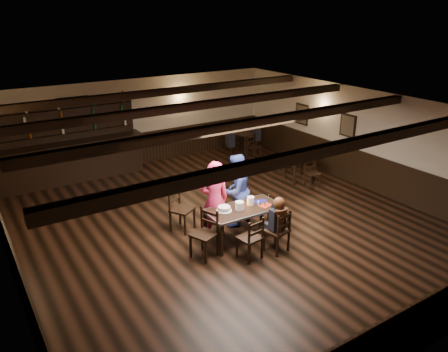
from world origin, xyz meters
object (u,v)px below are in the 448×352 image
cake (224,209)px  chair_near_right (280,229)px  chair_near_left (253,236)px  woman_pink (214,199)px  man_blue (235,190)px  bar_counter (68,156)px  dining_table (243,211)px

cake → chair_near_right: bearing=-51.3°
chair_near_left → cake: size_ratio=2.81×
woman_pink → man_blue: (0.68, 0.21, -0.02)m
chair_near_left → cake: bearing=97.1°
man_blue → bar_counter: 5.50m
man_blue → cake: man_blue is taller
chair_near_left → man_blue: man_blue is taller
chair_near_right → man_blue: bearing=92.5°
chair_near_left → bar_counter: size_ratio=0.21×
bar_counter → woman_pink: bearing=-70.5°
dining_table → chair_near_left: chair_near_left is taller
dining_table → cake: (-0.41, 0.11, 0.12)m
dining_table → bar_counter: 6.02m
chair_near_left → chair_near_right: size_ratio=0.99×
dining_table → cake: size_ratio=5.01×
chair_near_left → woman_pink: size_ratio=0.52×
chair_near_right → woman_pink: bearing=119.8°
woman_pink → man_blue: bearing=-150.0°
man_blue → bar_counter: bearing=-78.9°
dining_table → chair_near_left: 0.82m
chair_near_left → woman_pink: (-0.11, 1.24, 0.34)m
chair_near_right → man_blue: 1.54m
woman_pink → cake: (0.00, -0.38, -0.07)m
dining_table → bar_counter: (-2.22, 5.59, 0.05)m
man_blue → woman_pink: bearing=0.9°
chair_near_left → woman_pink: bearing=95.1°
chair_near_right → bar_counter: bearing=111.7°
man_blue → cake: size_ratio=5.23×
chair_near_right → woman_pink: woman_pink is taller
chair_near_right → woman_pink: (-0.75, 1.31, 0.33)m
chair_near_left → woman_pink: 1.29m
dining_table → cake: cake is taller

